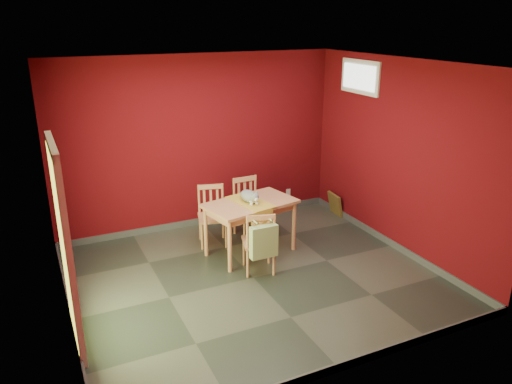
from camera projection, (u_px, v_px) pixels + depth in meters
name	position (u px, v px, depth m)	size (l,w,h in m)	color
ground	(253.00, 278.00, 6.47)	(4.50, 4.50, 0.00)	#2D342D
room_shell	(253.00, 274.00, 6.45)	(4.50, 4.50, 4.50)	#55080E
doorway	(64.00, 242.00, 4.86)	(0.06, 1.01, 2.13)	#B7D838
window	(360.00, 77.00, 7.44)	(0.05, 0.90, 0.50)	white
outlet_plate	(288.00, 192.00, 8.71)	(0.08, 0.01, 0.12)	silver
dining_table	(250.00, 209.00, 6.94)	(1.35, 0.96, 0.77)	tan
table_runner	(254.00, 209.00, 6.82)	(0.50, 0.82, 0.38)	gold
chair_far_left	(212.00, 215.00, 7.34)	(0.50, 0.50, 0.87)	tan
chair_far_right	(249.00, 207.00, 7.60)	(0.43, 0.43, 0.90)	tan
chair_near	(259.00, 241.00, 6.49)	(0.50, 0.50, 0.86)	tan
tote_bag	(264.00, 241.00, 6.27)	(0.36, 0.21, 0.49)	#8EAA6C
cat	(249.00, 194.00, 6.90)	(0.23, 0.43, 0.22)	slate
picture_frame	(335.00, 204.00, 8.48)	(0.15, 0.38, 0.37)	brown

